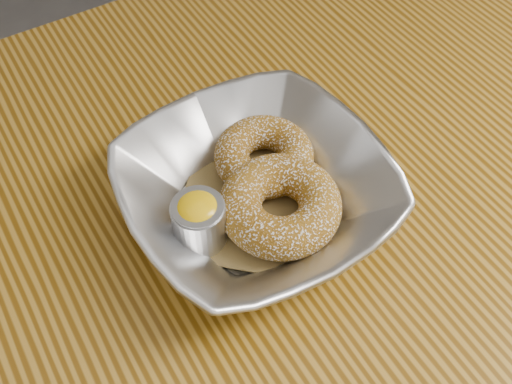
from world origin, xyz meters
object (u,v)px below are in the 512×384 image
table (329,235)px  serving_bowl (256,192)px  donut_back (264,156)px  ramekin (199,220)px  donut_front (280,205)px

table → serving_bowl: 0.16m
donut_back → table: bearing=-39.0°
table → donut_back: 0.15m
table → serving_bowl: size_ratio=4.89×
serving_bowl → donut_back: serving_bowl is taller
table → ramekin: bearing=177.2°
serving_bowl → donut_back: 0.05m
donut_back → ramekin: (-0.09, -0.04, 0.01)m
donut_back → donut_front: size_ratio=0.87×
donut_front → ramekin: 0.08m
serving_bowl → ramekin: size_ratio=4.44×
serving_bowl → donut_back: bearing=49.2°
donut_back → ramekin: bearing=-156.4°
ramekin → table: bearing=-2.8°
donut_front → serving_bowl: bearing=114.2°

